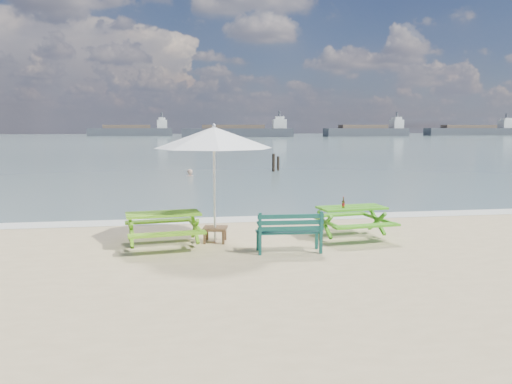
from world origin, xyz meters
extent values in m
plane|color=slate|center=(0.00, 85.00, 0.00)|extent=(300.00, 300.00, 0.00)
cube|color=silver|center=(0.00, 4.60, 0.01)|extent=(22.00, 0.90, 0.01)
cube|color=#67AE1A|center=(-2.48, 1.65, 0.74)|extent=(1.68, 0.96, 0.05)
cube|color=#67AE1A|center=(-2.59, 2.39, 0.44)|extent=(1.62, 0.49, 0.05)
cube|color=#67AE1A|center=(-2.38, 0.91, 0.44)|extent=(1.62, 0.49, 0.05)
cube|color=#67AE1A|center=(-2.48, 1.65, 0.34)|extent=(1.60, 1.09, 0.68)
cube|color=#419A17|center=(1.92, 1.85, 0.73)|extent=(1.66, 0.94, 0.05)
cube|color=#419A17|center=(1.82, 2.58, 0.43)|extent=(1.60, 0.48, 0.05)
cube|color=#419A17|center=(2.01, 1.12, 0.43)|extent=(1.60, 0.48, 0.05)
cube|color=#419A17|center=(1.92, 1.85, 0.34)|extent=(1.58, 1.07, 0.67)
cube|color=#10433A|center=(0.15, 0.78, 0.43)|extent=(1.40, 0.48, 0.04)
cube|color=#10433A|center=(0.14, 0.57, 0.67)|extent=(1.38, 0.10, 0.36)
cube|color=#10433A|center=(0.15, 0.78, 0.22)|extent=(1.31, 0.53, 0.43)
cube|color=brown|center=(-1.33, 1.93, 0.32)|extent=(0.63, 0.63, 0.05)
cube|color=brown|center=(-1.33, 1.93, 0.15)|extent=(0.55, 0.55, 0.30)
cylinder|color=silver|center=(-1.33, 1.93, 1.28)|extent=(0.05, 0.05, 2.56)
cone|color=white|center=(-1.33, 1.93, 2.40)|extent=(3.15, 3.15, 0.48)
cylinder|color=#965F15|center=(1.66, 1.73, 0.83)|extent=(0.06, 0.06, 0.16)
cylinder|color=#965F15|center=(1.66, 1.73, 0.98)|extent=(0.03, 0.03, 0.07)
cylinder|color=#B4141F|center=(1.66, 1.73, 0.83)|extent=(0.07, 0.07, 0.06)
imported|color=tan|center=(-1.55, 17.55, -0.46)|extent=(0.70, 0.59, 1.63)
cylinder|color=black|center=(3.41, 19.41, 0.42)|extent=(0.17, 0.17, 1.24)
cylinder|color=black|center=(3.81, 20.01, 0.33)|extent=(0.15, 0.15, 1.05)
cube|color=#3B3E46|center=(12.46, 112.44, 1.00)|extent=(27.20, 5.90, 2.20)
cube|color=silver|center=(22.68, 111.71, 3.20)|extent=(3.44, 3.22, 2.20)
cube|color=#3B3E46|center=(45.90, 113.64, 1.00)|extent=(22.51, 5.75, 2.20)
cube|color=silver|center=(54.34, 114.31, 3.20)|extent=(2.90, 3.20, 2.20)
cube|color=#3B3E46|center=(82.20, 124.25, 1.00)|extent=(29.53, 6.33, 2.20)
cube|color=silver|center=(93.30, 125.14, 3.20)|extent=(3.75, 3.27, 2.20)
cube|color=#3B3E46|center=(-14.52, 128.49, 1.00)|extent=(22.15, 5.16, 2.20)
cube|color=silver|center=(-6.18, 128.93, 3.20)|extent=(2.79, 3.14, 2.20)
camera|label=1|loc=(-2.14, -9.34, 2.65)|focal=35.00mm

